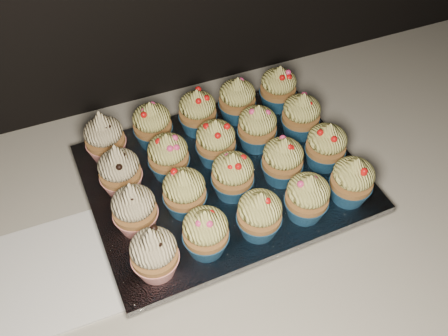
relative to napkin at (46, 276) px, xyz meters
name	(u,v)px	position (x,y,z in m)	size (l,w,h in m)	color
cabinet	(237,328)	(0.31, 0.02, -0.47)	(2.40, 0.60, 0.86)	black
worktop	(243,210)	(0.31, 0.02, -0.02)	(2.44, 0.64, 0.04)	silver
napkin	(46,276)	(0.00, 0.00, 0.00)	(0.18, 0.18, 0.00)	white
baking_tray	(224,184)	(0.29, 0.05, 0.01)	(0.38, 0.29, 0.02)	black
foil_lining	(224,177)	(0.29, 0.05, 0.03)	(0.41, 0.32, 0.01)	silver
cupcake_0	(154,253)	(0.14, -0.07, 0.07)	(0.06, 0.06, 0.10)	red
cupcake_1	(206,232)	(0.22, -0.06, 0.07)	(0.06, 0.06, 0.08)	navy
cupcake_2	(259,214)	(0.30, -0.06, 0.07)	(0.06, 0.06, 0.08)	navy
cupcake_3	(307,197)	(0.37, -0.06, 0.07)	(0.06, 0.06, 0.08)	navy
cupcake_4	(352,181)	(0.44, -0.06, 0.07)	(0.06, 0.06, 0.08)	navy
cupcake_5	(134,209)	(0.14, 0.01, 0.07)	(0.06, 0.06, 0.10)	red
cupcake_6	(185,192)	(0.21, 0.01, 0.07)	(0.06, 0.06, 0.08)	navy
cupcake_7	(233,175)	(0.29, 0.02, 0.07)	(0.06, 0.06, 0.08)	navy
cupcake_8	(282,160)	(0.37, 0.02, 0.07)	(0.06, 0.06, 0.08)	navy
cupcake_9	(326,146)	(0.44, 0.02, 0.07)	(0.06, 0.06, 0.08)	navy
cupcake_10	(120,171)	(0.14, 0.09, 0.07)	(0.06, 0.06, 0.10)	red
cupcake_11	(168,156)	(0.21, 0.09, 0.07)	(0.06, 0.06, 0.08)	navy
cupcake_12	(216,142)	(0.29, 0.09, 0.07)	(0.06, 0.06, 0.08)	navy
cupcake_13	(257,127)	(0.36, 0.10, 0.07)	(0.06, 0.06, 0.08)	navy
cupcake_14	(301,116)	(0.44, 0.09, 0.07)	(0.06, 0.06, 0.08)	navy
cupcake_15	(105,137)	(0.13, 0.16, 0.07)	(0.06, 0.06, 0.10)	red
cupcake_16	(152,125)	(0.21, 0.16, 0.07)	(0.06, 0.06, 0.08)	navy
cupcake_17	(198,112)	(0.29, 0.17, 0.07)	(0.06, 0.06, 0.08)	navy
cupcake_18	(237,100)	(0.36, 0.17, 0.07)	(0.06, 0.06, 0.08)	navy
cupcake_19	(278,88)	(0.44, 0.17, 0.07)	(0.06, 0.06, 0.08)	navy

